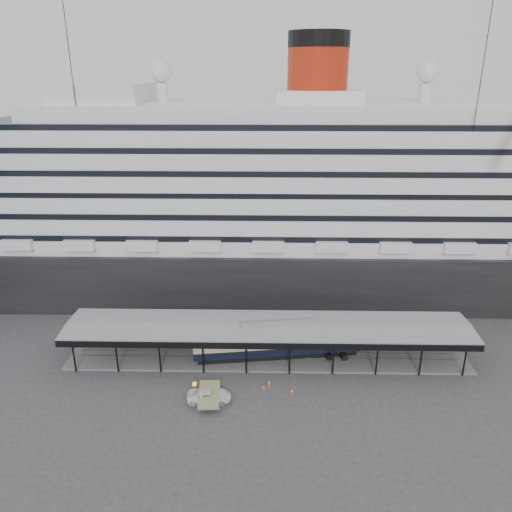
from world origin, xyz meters
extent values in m
plane|color=#353538|center=(0.00, 0.00, 0.00)|extent=(200.00, 200.00, 0.00)
cube|color=black|center=(0.00, 32.00, 5.00)|extent=(130.00, 30.00, 10.00)
cylinder|color=#A4210D|center=(8.00, 32.00, 37.40)|extent=(10.00, 10.00, 9.00)
cylinder|color=black|center=(8.00, 32.00, 42.65)|extent=(10.10, 10.10, 2.50)
sphere|color=silver|center=(-18.00, 32.00, 37.70)|extent=(3.60, 3.60, 3.60)
sphere|color=silver|center=(26.00, 32.00, 37.70)|extent=(3.60, 3.60, 3.60)
cube|color=slate|center=(0.00, 5.00, 0.12)|extent=(56.00, 8.00, 0.24)
cube|color=slate|center=(0.00, 4.28, 0.28)|extent=(54.00, 0.08, 0.10)
cube|color=slate|center=(0.00, 5.72, 0.28)|extent=(54.00, 0.08, 0.10)
cube|color=black|center=(0.00, 0.50, 4.45)|extent=(56.00, 0.18, 0.90)
cube|color=black|center=(0.00, 9.50, 4.45)|extent=(56.00, 0.18, 0.90)
cube|color=slate|center=(0.00, 5.00, 5.18)|extent=(56.00, 9.00, 0.24)
cylinder|color=black|center=(-29.22, 21.75, 23.60)|extent=(0.12, 0.12, 47.21)
cylinder|color=black|center=(30.26, 20.24, 23.60)|extent=(0.12, 0.12, 47.21)
imported|color=white|center=(-7.23, -5.11, 0.75)|extent=(5.57, 2.86, 1.50)
cube|color=black|center=(1.30, 5.00, 0.61)|extent=(22.52, 5.49, 0.75)
cube|color=black|center=(1.30, 5.00, 1.57)|extent=(23.64, 6.05, 1.17)
cube|color=#C6B68F|center=(1.30, 5.00, 2.85)|extent=(23.64, 6.09, 1.39)
cube|color=black|center=(1.30, 5.00, 3.76)|extent=(23.64, 6.05, 0.43)
cube|color=#FB3C0D|center=(-0.54, -2.87, 0.02)|extent=(0.44, 0.44, 0.03)
cone|color=#FB3C0D|center=(-0.54, -2.87, 0.39)|extent=(0.37, 0.37, 0.74)
cylinder|color=white|center=(-0.54, -2.87, 0.46)|extent=(0.24, 0.24, 0.14)
cube|color=#E45E0C|center=(0.17, -1.81, 0.01)|extent=(0.48, 0.48, 0.03)
cone|color=#E45E0C|center=(0.17, -1.81, 0.38)|extent=(0.40, 0.40, 0.71)
cylinder|color=white|center=(0.17, -1.81, 0.44)|extent=(0.23, 0.23, 0.14)
cube|color=#E2450C|center=(3.01, -3.57, 0.02)|extent=(0.48, 0.48, 0.03)
cone|color=#E2450C|center=(3.01, -3.57, 0.40)|extent=(0.40, 0.40, 0.76)
cylinder|color=white|center=(3.01, -3.57, 0.47)|extent=(0.24, 0.24, 0.15)
camera|label=1|loc=(-0.47, -56.01, 38.89)|focal=35.00mm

